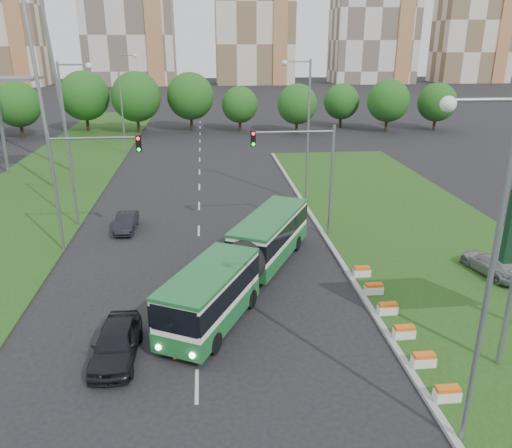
{
  "coord_description": "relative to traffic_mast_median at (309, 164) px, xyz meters",
  "views": [
    {
      "loc": [
        -2.32,
        -23.04,
        13.27
      ],
      "look_at": [
        0.68,
        5.95,
        2.6
      ],
      "focal_mm": 35.0,
      "sensor_mm": 36.0,
      "label": 1
    }
  ],
  "objects": [
    {
      "name": "lane_markings",
      "position": [
        -7.78,
        10.0,
        -5.35
      ],
      "size": [
        0.2,
        100.0,
        0.01
      ],
      "primitive_type": null,
      "color": "#ACACA5",
      "rests_on": "ground"
    },
    {
      "name": "articulated_bus",
      "position": [
        -5.32,
        -7.2,
        -3.72
      ],
      "size": [
        2.52,
        16.19,
        2.67
      ],
      "rotation": [
        0.0,
        0.0,
        -0.47
      ],
      "color": "white",
      "rests_on": "ground"
    },
    {
      "name": "median_kerb",
      "position": [
        1.27,
        -2.0,
        -5.26
      ],
      "size": [
        0.3,
        60.0,
        0.18
      ],
      "primitive_type": "cube",
      "color": "gray",
      "rests_on": "ground"
    },
    {
      "name": "flower_planters",
      "position": [
        1.92,
        -12.5,
        -4.9
      ],
      "size": [
        1.1,
        11.5,
        0.6
      ],
      "primitive_type": null,
      "color": "white",
      "rests_on": "grass_median"
    },
    {
      "name": "apartment_tower_ceast",
      "position": [
        10.22,
        140.0,
        19.65
      ],
      "size": [
        25.0,
        15.0,
        50.0
      ],
      "primitive_type": "cube",
      "color": "beige",
      "rests_on": "ground"
    },
    {
      "name": "pedestrian",
      "position": [
        -9.09,
        -13.47,
        -4.52
      ],
      "size": [
        0.6,
        0.71,
        1.66
      ],
      "primitive_type": "imported",
      "rotation": [
        0.0,
        0.0,
        1.16
      ],
      "color": "gray",
      "rests_on": "ground"
    },
    {
      "name": "grass_median",
      "position": [
        8.22,
        -2.0,
        -5.27
      ],
      "size": [
        14.0,
        60.0,
        0.15
      ],
      "primitive_type": "cube",
      "color": "#1C4313",
      "rests_on": "ground"
    },
    {
      "name": "car_left_far",
      "position": [
        -13.14,
        2.67,
        -4.7
      ],
      "size": [
        1.44,
        3.94,
        1.29
      ],
      "primitive_type": "imported",
      "rotation": [
        0.0,
        0.0,
        -0.02
      ],
      "color": "black",
      "rests_on": "ground"
    },
    {
      "name": "street_lamps",
      "position": [
        -7.78,
        0.0,
        0.65
      ],
      "size": [
        36.0,
        60.0,
        12.0
      ],
      "primitive_type": null,
      "color": "gray",
      "rests_on": "ground"
    },
    {
      "name": "apartment_tower_east",
      "position": [
        50.22,
        140.0,
        18.15
      ],
      "size": [
        27.0,
        15.0,
        47.0
      ],
      "primitive_type": "cube",
      "color": "beige",
      "rests_on": "ground"
    },
    {
      "name": "car_median",
      "position": [
        9.82,
        -7.48,
        -4.55
      ],
      "size": [
        2.65,
        4.73,
        1.3
      ],
      "primitive_type": "imported",
      "rotation": [
        0.0,
        0.0,
        3.34
      ],
      "color": "gray",
      "rests_on": "grass_median"
    },
    {
      "name": "traffic_mast_median",
      "position": [
        0.0,
        0.0,
        0.0
      ],
      "size": [
        5.76,
        0.32,
        8.0
      ],
      "color": "gray",
      "rests_on": "ground"
    },
    {
      "name": "traffic_mast_left",
      "position": [
        -15.16,
        -1.0,
        0.0
      ],
      "size": [
        5.76,
        0.32,
        8.0
      ],
      "color": "gray",
      "rests_on": "ground"
    },
    {
      "name": "shopping_trolley",
      "position": [
        -8.67,
        -13.88,
        -5.03
      ],
      "size": [
        0.38,
        0.4,
        0.65
      ],
      "rotation": [
        0.0,
        0.0,
        0.04
      ],
      "color": "orange",
      "rests_on": "ground"
    },
    {
      "name": "car_left_near",
      "position": [
        -11.31,
        -13.67,
        -4.56
      ],
      "size": [
        1.99,
        4.7,
        1.59
      ],
      "primitive_type": "imported",
      "rotation": [
        0.0,
        0.0,
        -0.03
      ],
      "color": "black",
      "rests_on": "ground"
    },
    {
      "name": "left_verge",
      "position": [
        -22.78,
        15.0,
        -5.3
      ],
      "size": [
        12.0,
        110.0,
        0.1
      ],
      "primitive_type": "cube",
      "color": "#1C4313",
      "rests_on": "ground"
    },
    {
      "name": "tree_line",
      "position": [
        5.22,
        45.0,
        -0.85
      ],
      "size": [
        120.0,
        8.0,
        9.0
      ],
      "primitive_type": null,
      "color": "#184E15",
      "rests_on": "ground"
    },
    {
      "name": "midrise_east",
      "position": [
        85.22,
        140.0,
        14.65
      ],
      "size": [
        24.0,
        14.0,
        40.0
      ],
      "primitive_type": "cube",
      "color": "beige",
      "rests_on": "ground"
    },
    {
      "name": "ground",
      "position": [
        -4.78,
        -10.0,
        -5.35
      ],
      "size": [
        360.0,
        360.0,
        0.0
      ],
      "primitive_type": "plane",
      "color": "black",
      "rests_on": "ground"
    }
  ]
}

